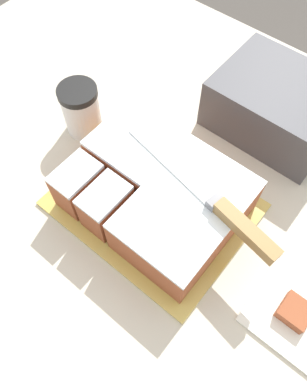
{
  "coord_description": "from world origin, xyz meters",
  "views": [
    {
      "loc": [
        0.18,
        -0.23,
        1.5
      ],
      "look_at": [
        -0.02,
        0.01,
        0.95
      ],
      "focal_mm": 35.0,
      "sensor_mm": 36.0,
      "label": 1
    }
  ],
  "objects_px": {
    "knife": "(229,215)",
    "brownie": "(294,314)",
    "cake_board": "(154,204)",
    "cake": "(156,192)",
    "coffee_cup": "(81,110)",
    "storage_box": "(277,106)"
  },
  "relations": [
    {
      "from": "cake",
      "to": "coffee_cup",
      "type": "relative_size",
      "value": 2.73
    },
    {
      "from": "cake_board",
      "to": "brownie",
      "type": "relative_size",
      "value": 7.36
    },
    {
      "from": "coffee_cup",
      "to": "storage_box",
      "type": "distance_m",
      "value": 0.38
    },
    {
      "from": "cake_board",
      "to": "cake",
      "type": "xyz_separation_m",
      "value": [
        0.0,
        0.0,
        0.04
      ]
    },
    {
      "from": "cake",
      "to": "knife",
      "type": "relative_size",
      "value": 0.91
    },
    {
      "from": "cake_board",
      "to": "cake",
      "type": "bearing_deg",
      "value": 35.95
    },
    {
      "from": "cake_board",
      "to": "storage_box",
      "type": "relative_size",
      "value": 1.39
    },
    {
      "from": "coffee_cup",
      "to": "storage_box",
      "type": "relative_size",
      "value": 0.44
    },
    {
      "from": "cake_board",
      "to": "knife",
      "type": "height_order",
      "value": "knife"
    },
    {
      "from": "cake",
      "to": "knife",
      "type": "bearing_deg",
      "value": 6.9
    },
    {
      "from": "coffee_cup",
      "to": "knife",
      "type": "bearing_deg",
      "value": -5.4
    },
    {
      "from": "cake_board",
      "to": "cake",
      "type": "relative_size",
      "value": 1.15
    },
    {
      "from": "knife",
      "to": "brownie",
      "type": "relative_size",
      "value": 7.04
    },
    {
      "from": "coffee_cup",
      "to": "brownie",
      "type": "height_order",
      "value": "coffee_cup"
    },
    {
      "from": "knife",
      "to": "coffee_cup",
      "type": "bearing_deg",
      "value": 4.86
    },
    {
      "from": "cake",
      "to": "brownie",
      "type": "xyz_separation_m",
      "value": [
        0.28,
        -0.02,
        -0.03
      ]
    },
    {
      "from": "cake_board",
      "to": "coffee_cup",
      "type": "height_order",
      "value": "coffee_cup"
    },
    {
      "from": "cake_board",
      "to": "brownie",
      "type": "distance_m",
      "value": 0.29
    },
    {
      "from": "cake",
      "to": "coffee_cup",
      "type": "bearing_deg",
      "value": 167.87
    },
    {
      "from": "cake",
      "to": "brownie",
      "type": "relative_size",
      "value": 6.42
    },
    {
      "from": "knife",
      "to": "brownie",
      "type": "xyz_separation_m",
      "value": [
        0.16,
        -0.03,
        -0.08
      ]
    },
    {
      "from": "brownie",
      "to": "storage_box",
      "type": "distance_m",
      "value": 0.38
    }
  ]
}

